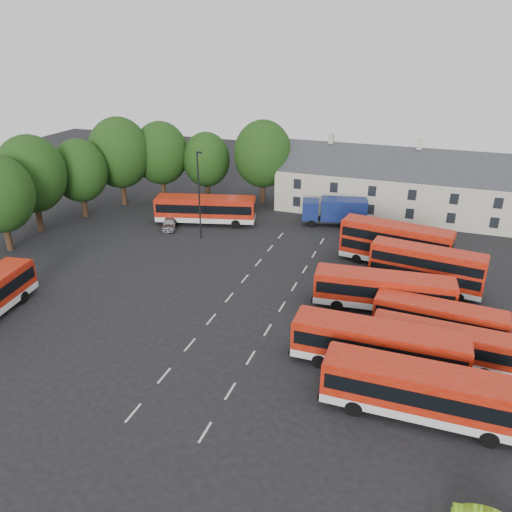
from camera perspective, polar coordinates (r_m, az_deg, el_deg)
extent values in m
plane|color=black|center=(43.91, -4.07, -5.93)|extent=(140.00, 140.00, 0.00)
cube|color=beige|center=(33.96, -13.87, -17.01)|extent=(0.15, 1.80, 0.01)
cube|color=beige|center=(36.53, -10.45, -13.28)|extent=(0.15, 1.80, 0.01)
cube|color=beige|center=(39.34, -7.58, -10.02)|extent=(0.15, 1.80, 0.01)
cube|color=beige|center=(42.35, -5.15, -7.20)|extent=(0.15, 1.80, 0.01)
cube|color=beige|center=(45.50, -3.07, -4.74)|extent=(0.15, 1.80, 0.01)
cube|color=beige|center=(48.79, -1.29, -2.61)|extent=(0.15, 1.80, 0.01)
cube|color=beige|center=(52.17, 0.27, -0.74)|extent=(0.15, 1.80, 0.01)
cube|color=beige|center=(55.63, 1.63, 0.89)|extent=(0.15, 1.80, 0.01)
cube|color=beige|center=(59.16, 2.83, 2.34)|extent=(0.15, 1.80, 0.01)
cube|color=beige|center=(31.97, -5.85, -19.40)|extent=(0.15, 1.80, 0.01)
cube|color=beige|center=(34.69, -2.97, -15.17)|extent=(0.15, 1.80, 0.01)
cube|color=beige|center=(37.64, -0.62, -11.54)|extent=(0.15, 1.80, 0.01)
cube|color=beige|center=(40.77, 1.34, -8.45)|extent=(0.15, 1.80, 0.01)
cube|color=beige|center=(44.04, 2.98, -5.79)|extent=(0.15, 1.80, 0.01)
cube|color=beige|center=(47.42, 4.38, -3.51)|extent=(0.15, 1.80, 0.01)
cube|color=beige|center=(50.90, 5.59, -1.53)|extent=(0.15, 1.80, 0.01)
cube|color=beige|center=(54.44, 6.64, 0.19)|extent=(0.15, 1.80, 0.01)
cube|color=beige|center=(58.04, 7.56, 1.70)|extent=(0.15, 1.80, 0.01)
cylinder|color=black|center=(60.93, -26.55, 2.31)|extent=(0.70, 0.70, 3.85)
cylinder|color=black|center=(65.51, -23.60, 4.44)|extent=(0.70, 0.70, 4.20)
ellipsoid|color=#17370F|center=(64.20, -24.32, 8.52)|extent=(7.92, 7.92, 9.11)
cylinder|color=black|center=(68.58, -19.03, 5.75)|extent=(0.70, 0.70, 3.67)
ellipsoid|color=#17370F|center=(67.45, -19.52, 9.18)|extent=(6.93, 6.93, 7.97)
cylinder|color=black|center=(71.91, -14.92, 7.38)|extent=(0.70, 0.70, 4.38)
ellipsoid|color=#17370F|center=(70.68, -15.36, 11.31)|extent=(8.25, 8.25, 9.49)
cylinder|color=black|center=(73.12, -10.54, 7.91)|extent=(0.70, 0.70, 4.02)
ellipsoid|color=#17370F|center=(71.99, -10.83, 11.48)|extent=(7.59, 7.59, 8.73)
cylinder|color=black|center=(72.20, -5.56, 7.78)|extent=(0.70, 0.70, 3.50)
ellipsoid|color=#17370F|center=(71.17, -5.69, 10.92)|extent=(6.60, 6.60, 7.59)
cylinder|color=black|center=(70.11, 0.78, 7.69)|extent=(0.70, 0.70, 4.20)
ellipsoid|color=#17370F|center=(68.89, 0.80, 11.58)|extent=(7.92, 7.92, 9.11)
cube|color=beige|center=(67.49, 17.47, 6.49)|extent=(35.00, 7.00, 5.50)
cube|color=#2D3035|center=(66.75, 17.76, 8.73)|extent=(35.70, 7.13, 7.13)
cube|color=beige|center=(67.06, 8.60, 13.15)|extent=(0.60, 0.90, 1.20)
cube|color=beige|center=(65.89, 18.20, 12.05)|extent=(0.60, 0.90, 1.20)
cube|color=silver|center=(33.85, 18.29, -15.90)|extent=(12.20, 2.80, 0.61)
cube|color=#AD1D0A|center=(33.00, 18.61, -14.05)|extent=(12.20, 2.80, 2.16)
cube|color=black|center=(32.97, 18.62, -13.97)|extent=(11.72, 2.86, 1.05)
cube|color=#AD1D0A|center=(32.34, 18.88, -12.46)|extent=(11.96, 2.69, 0.13)
cylinder|color=black|center=(33.13, 11.11, -16.68)|extent=(1.11, 0.31, 1.11)
cylinder|color=black|center=(35.41, 24.83, -15.74)|extent=(1.11, 0.31, 1.11)
cube|color=silver|center=(37.17, 13.62, -11.27)|extent=(12.04, 2.82, 0.60)
cube|color=#AD1D0A|center=(36.41, 13.83, -9.51)|extent=(12.04, 2.82, 2.13)
cube|color=black|center=(36.38, 13.84, -9.44)|extent=(11.56, 2.89, 1.04)
cube|color=#AD1D0A|center=(35.81, 14.01, -8.02)|extent=(11.79, 2.71, 0.13)
cylinder|color=black|center=(36.70, 7.27, -11.79)|extent=(1.09, 0.31, 1.09)
cylinder|color=black|center=(38.40, 19.59, -11.38)|extent=(1.09, 0.31, 1.09)
cube|color=silver|center=(39.37, 20.13, -10.26)|extent=(9.82, 2.64, 0.49)
cube|color=#AD1D0A|center=(38.79, 20.37, -8.91)|extent=(9.82, 2.64, 1.72)
cube|color=black|center=(38.76, 20.37, -8.85)|extent=(9.43, 2.68, 0.84)
cube|color=#AD1D0A|center=(38.32, 20.56, -7.77)|extent=(9.62, 2.55, 0.11)
cylinder|color=black|center=(38.72, 15.35, -10.62)|extent=(0.89, 0.29, 0.88)
cylinder|color=black|center=(40.54, 24.60, -10.43)|extent=(0.89, 0.29, 0.88)
cube|color=silver|center=(42.21, 19.99, -7.74)|extent=(10.06, 3.01, 0.50)
cube|color=#AD1D0A|center=(41.66, 20.21, -6.41)|extent=(10.06, 3.01, 1.76)
cube|color=black|center=(41.64, 20.22, -6.36)|extent=(9.67, 3.03, 0.86)
cube|color=#AD1D0A|center=(41.22, 20.39, -5.31)|extent=(9.86, 2.90, 0.11)
cylinder|color=black|center=(41.63, 15.46, -7.96)|extent=(0.92, 0.32, 0.90)
cylinder|color=black|center=(43.30, 24.26, -8.04)|extent=(0.92, 0.32, 0.90)
cube|color=silver|center=(44.54, 14.21, -5.01)|extent=(11.86, 3.74, 0.58)
cube|color=#AD1D0A|center=(43.93, 14.38, -3.50)|extent=(11.86, 3.74, 2.07)
cube|color=black|center=(43.90, 14.39, -3.43)|extent=(11.40, 3.76, 1.01)
cube|color=#AD1D0A|center=(43.45, 14.53, -2.23)|extent=(11.61, 3.61, 0.13)
cylinder|color=black|center=(43.67, 9.24, -5.59)|extent=(1.08, 0.40, 1.06)
cylinder|color=black|center=(46.00, 18.85, -5.05)|extent=(1.08, 0.40, 1.06)
cube|color=silver|center=(49.07, 18.64, -2.88)|extent=(10.33, 3.60, 0.51)
cube|color=#AD1D0A|center=(48.32, 18.92, -0.99)|extent=(10.33, 3.60, 3.08)
cube|color=black|center=(48.56, 18.82, -1.63)|extent=(9.94, 3.60, 0.87)
cube|color=#AD1D0A|center=(47.70, 19.17, 0.74)|extent=(10.12, 3.48, 0.11)
cylinder|color=black|center=(48.68, 14.66, -2.92)|extent=(0.95, 0.38, 0.92)
cylinder|color=black|center=(49.90, 22.45, -3.36)|extent=(0.95, 0.38, 0.92)
cube|color=black|center=(48.08, 19.01, -0.34)|extent=(9.94, 3.60, 0.87)
cube|color=silver|center=(53.06, 15.43, -0.32)|extent=(11.19, 4.20, 0.55)
cube|color=#AD1D0A|center=(52.31, 15.66, 1.62)|extent=(11.19, 4.20, 3.33)
cube|color=black|center=(52.56, 15.58, 0.97)|extent=(10.77, 4.19, 0.94)
cube|color=#AD1D0A|center=(51.71, 15.87, 3.37)|extent=(10.96, 4.06, 0.12)
cylinder|color=black|center=(52.95, 11.44, -0.28)|extent=(1.03, 0.43, 0.99)
cylinder|color=black|center=(53.64, 19.29, -0.88)|extent=(1.03, 0.43, 0.99)
cube|color=black|center=(52.08, 15.74, 2.27)|extent=(10.77, 4.19, 0.94)
cube|color=silver|center=(62.91, -5.76, 4.44)|extent=(12.61, 5.80, 0.62)
cube|color=#AD1D0A|center=(62.46, -5.81, 5.64)|extent=(12.61, 5.80, 2.18)
cube|color=black|center=(62.44, -5.81, 5.69)|extent=(12.15, 5.74, 1.06)
cube|color=#AD1D0A|center=(62.11, -5.86, 6.65)|extent=(12.34, 5.63, 0.13)
cylinder|color=black|center=(62.70, -9.50, 3.85)|extent=(1.16, 0.58, 1.12)
cylinder|color=black|center=(63.61, -2.05, 4.47)|extent=(1.16, 0.58, 1.12)
cube|color=black|center=(62.97, 8.87, 4.06)|extent=(8.07, 3.75, 0.29)
cube|color=#0E1B53|center=(62.48, 6.25, 5.33)|extent=(2.44, 2.81, 2.34)
cube|color=black|center=(62.38, 5.41, 5.67)|extent=(0.55, 2.04, 1.17)
cube|color=#0E1B53|center=(62.55, 9.98, 5.26)|extent=(5.97, 3.61, 2.64)
cylinder|color=black|center=(61.93, 6.35, 3.71)|extent=(1.01, 0.48, 0.98)
cylinder|color=black|center=(64.26, 11.48, 4.13)|extent=(1.01, 0.48, 0.98)
imported|color=#ABAEB3|center=(62.06, -9.87, 3.74)|extent=(3.07, 4.37, 1.38)
cylinder|color=black|center=(57.02, -6.52, 6.75)|extent=(0.18, 0.18, 10.12)
cube|color=black|center=(55.55, -6.51, 11.70)|extent=(0.64, 0.36, 0.18)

